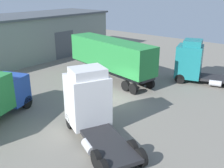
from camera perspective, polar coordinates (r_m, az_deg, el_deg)
name	(u,v)px	position (r m, az deg, el deg)	size (l,w,h in m)	color
ground_plane	(114,98)	(22.70, 0.43, -3.16)	(60.00, 60.00, 0.00)	slate
warehouse_building	(2,41)	(35.49, -22.79, 8.70)	(30.86, 8.21, 5.72)	gray
tractor_unit_white	(90,104)	(16.84, -4.80, -4.29)	(5.03, 7.10, 4.35)	silver
container_trailer_green	(111,55)	(26.82, -0.27, 6.41)	(4.42, 11.01, 4.10)	#28843D
tractor_unit_teal	(194,63)	(27.46, 17.43, 4.47)	(4.33, 7.06, 4.24)	#197075
gravel_pile	(126,52)	(35.95, 3.09, 7.00)	(3.70, 3.70, 1.62)	#565147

